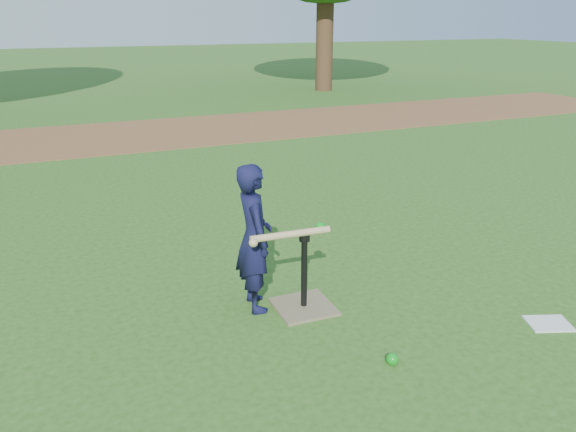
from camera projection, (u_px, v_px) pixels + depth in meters
name	position (u px, v px, depth m)	size (l,w,h in m)	color
ground	(280.00, 334.00, 3.94)	(80.00, 80.00, 0.00)	#285116
dirt_strip	(122.00, 136.00, 10.40)	(24.00, 3.00, 0.01)	brown
child	(254.00, 238.00, 4.14)	(0.41, 0.27, 1.13)	black
wiffle_ball_ground	(392.00, 359.00, 3.59)	(0.08, 0.08, 0.08)	#0D8F17
clipboard	(549.00, 323.00, 4.07)	(0.30, 0.23, 0.01)	silver
batting_tee	(304.00, 295.00, 4.26)	(0.44, 0.44, 0.61)	#76684B
swing_action	(293.00, 234.00, 4.04)	(0.63, 0.16, 0.08)	tan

